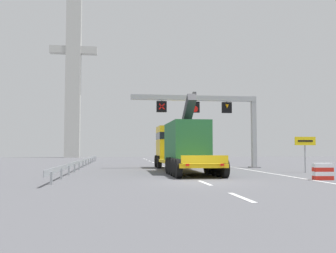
# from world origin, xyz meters

# --- Properties ---
(ground) EXTENTS (112.00, 112.00, 0.00)m
(ground) POSITION_xyz_m (0.00, 0.00, 0.00)
(ground) COLOR #5B5B60
(lane_markings) EXTENTS (0.20, 51.50, 0.01)m
(lane_markings) POSITION_xyz_m (0.11, 18.45, 0.01)
(lane_markings) COLOR silver
(lane_markings) RESTS_ON ground
(edge_line_right) EXTENTS (0.20, 63.00, 0.01)m
(edge_line_right) POSITION_xyz_m (6.20, 12.00, 0.01)
(edge_line_right) COLOR silver
(edge_line_right) RESTS_ON ground
(overhead_lane_gantry) EXTENTS (11.52, 0.90, 6.71)m
(overhead_lane_gantry) POSITION_xyz_m (4.05, 13.45, 5.17)
(overhead_lane_gantry) COLOR #9EA0A5
(overhead_lane_gantry) RESTS_ON ground
(heavy_haul_truck_yellow) EXTENTS (3.02, 14.06, 5.30)m
(heavy_haul_truck_yellow) POSITION_xyz_m (0.61, 9.70, 1.99)
(heavy_haul_truck_yellow) COLOR yellow
(heavy_haul_truck_yellow) RESTS_ON ground
(exit_sign_yellow) EXTENTS (1.54, 0.15, 2.53)m
(exit_sign_yellow) POSITION_xyz_m (8.92, 6.07, 1.93)
(exit_sign_yellow) COLOR #9EA0A5
(exit_sign_yellow) RESTS_ON ground
(crash_barrier_striped) EXTENTS (1.05, 0.61, 0.90)m
(crash_barrier_striped) POSITION_xyz_m (6.88, 0.39, 0.45)
(crash_barrier_striped) COLOR red
(crash_barrier_striped) RESTS_ON ground
(guardrail_left) EXTENTS (0.13, 37.01, 0.76)m
(guardrail_left) POSITION_xyz_m (-7.28, 16.50, 0.56)
(guardrail_left) COLOR #999EA3
(guardrail_left) RESTS_ON ground
(bridge_pylon_distant) EXTENTS (9.00, 2.00, 33.58)m
(bridge_pylon_distant) POSITION_xyz_m (-12.94, 54.18, 17.18)
(bridge_pylon_distant) COLOR #B7B7B2
(bridge_pylon_distant) RESTS_ON ground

